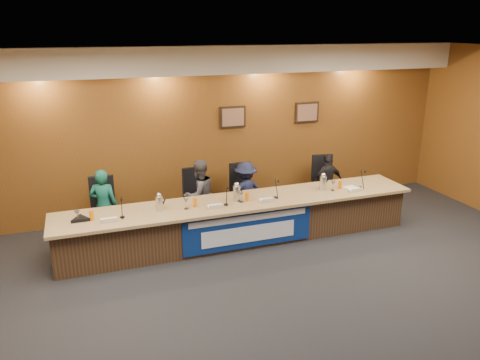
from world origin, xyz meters
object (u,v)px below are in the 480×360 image
object	(u,v)px
dais_body	(240,221)
carafe_left	(159,204)
panelist_a	(104,206)
panelist_c	(246,192)
office_chair_b	(198,201)
office_chair_a	(104,213)
panelist_d	(327,183)
office_chair_d	(325,186)
speakerphone	(80,219)
carafe_mid	(237,193)
banner	(249,229)
panelist_b	(199,195)
carafe_right	(323,183)
office_chair_c	(244,196)

from	to	relation	value
dais_body	carafe_left	distance (m)	1.46
panelist_a	dais_body	bearing A→B (deg)	-179.47
panelist_c	office_chair_b	xyz separation A→B (m)	(-0.88, 0.10, -0.10)
office_chair_a	panelist_c	bearing A→B (deg)	-1.65
panelist_d	panelist_a	bearing A→B (deg)	-5.72
office_chair_d	speakerphone	size ratio (longest dim) A/B	1.50
office_chair_a	office_chair_b	bearing A→B (deg)	0.61
carafe_mid	banner	bearing A→B (deg)	-78.65
panelist_b	speakerphone	bearing A→B (deg)	1.09
office_chair_d	carafe_right	world-z (taller)	carafe_right
carafe_mid	speakerphone	distance (m)	2.48
panelist_d	office_chair_d	xyz separation A→B (m)	(0.00, 0.10, -0.11)
banner	carafe_mid	bearing A→B (deg)	101.35
dais_body	carafe_left	bearing A→B (deg)	-178.16
panelist_d	carafe_right	bearing A→B (deg)	49.11
dais_body	carafe_left	world-z (taller)	carafe_left
office_chair_b	office_chair_a	bearing A→B (deg)	173.33
office_chair_c	carafe_right	bearing A→B (deg)	-36.85
dais_body	carafe_left	xyz separation A→B (m)	(-1.36, -0.04, 0.52)
office_chair_b	panelist_d	bearing A→B (deg)	-8.87
office_chair_d	dais_body	bearing A→B (deg)	-147.88
office_chair_a	carafe_right	xyz separation A→B (m)	(3.71, -0.88, 0.40)
panelist_b	speakerphone	size ratio (longest dim) A/B	4.02
office_chair_c	carafe_left	size ratio (longest dim) A/B	2.06
carafe_left	carafe_mid	xyz separation A→B (m)	(1.29, 0.01, 0.01)
carafe_mid	panelist_a	bearing A→B (deg)	159.66
banner	carafe_left	size ratio (longest dim) A/B	9.46
panelist_a	panelist_b	distance (m)	1.66
office_chair_a	office_chair_b	world-z (taller)	same
office_chair_d	carafe_right	size ratio (longest dim) A/B	1.88
panelist_b	carafe_right	distance (m)	2.21
office_chair_a	carafe_left	size ratio (longest dim) A/B	2.06
panelist_d	office_chair_a	world-z (taller)	panelist_d
panelist_c	panelist_d	world-z (taller)	panelist_d
banner	panelist_c	xyz separation A→B (m)	(0.37, 1.16, 0.20)
office_chair_b	carafe_mid	world-z (taller)	carafe_mid
panelist_c	panelist_d	xyz separation A→B (m)	(1.72, 0.00, 0.00)
panelist_d	office_chair_d	size ratio (longest dim) A/B	2.44
carafe_right	panelist_c	bearing A→B (deg)	146.27
panelist_d	carafe_mid	bearing A→B (deg)	14.03
office_chair_d	carafe_right	distance (m)	1.11
office_chair_d	carafe_right	bearing A→B (deg)	-111.84
panelist_a	carafe_right	bearing A→B (deg)	-172.48
panelist_b	panelist_c	world-z (taller)	panelist_b
banner	office_chair_b	size ratio (longest dim) A/B	4.58
panelist_c	office_chair_c	xyz separation A→B (m)	(0.00, 0.10, -0.10)
banner	panelist_d	xyz separation A→B (m)	(2.09, 1.16, 0.21)
banner	speakerphone	xyz separation A→B (m)	(-2.55, 0.36, 0.40)
dais_body	panelist_c	world-z (taller)	panelist_c
dais_body	speakerphone	world-z (taller)	speakerphone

